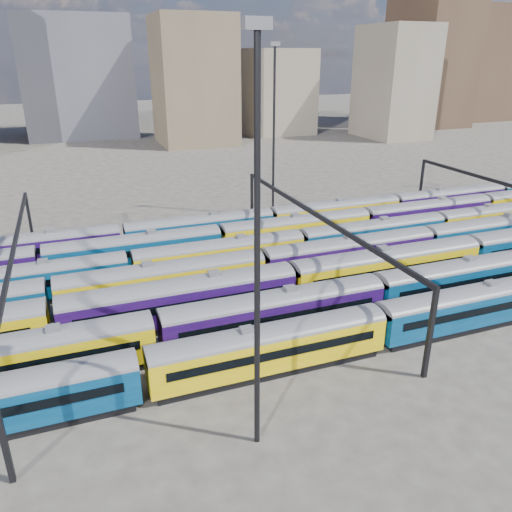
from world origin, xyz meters
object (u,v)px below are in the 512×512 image
object	(u,v)px
rake_1	(156,330)
mast_2	(257,245)
rake_0	(379,322)
rake_2	(181,297)

from	to	relation	value
rake_1	mast_2	size ratio (longest dim) A/B	4.97
rake_0	rake_1	bearing A→B (deg)	164.69
rake_1	rake_2	world-z (taller)	rake_2
rake_2	mast_2	xyz separation A→B (m)	(1.19, -17.00, 11.05)
rake_1	mast_2	world-z (taller)	mast_2
rake_1	rake_2	distance (m)	5.95
rake_0	rake_2	world-z (taller)	rake_2
rake_2	mast_2	world-z (taller)	mast_2
rake_0	rake_2	size ratio (longest dim) A/B	1.07
mast_2	rake_0	bearing A→B (deg)	26.80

